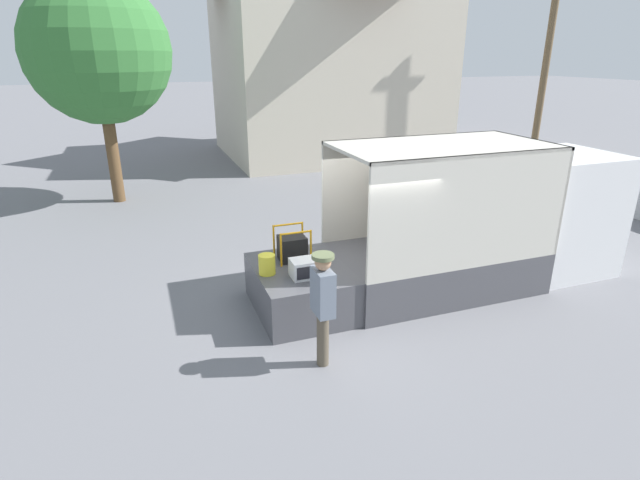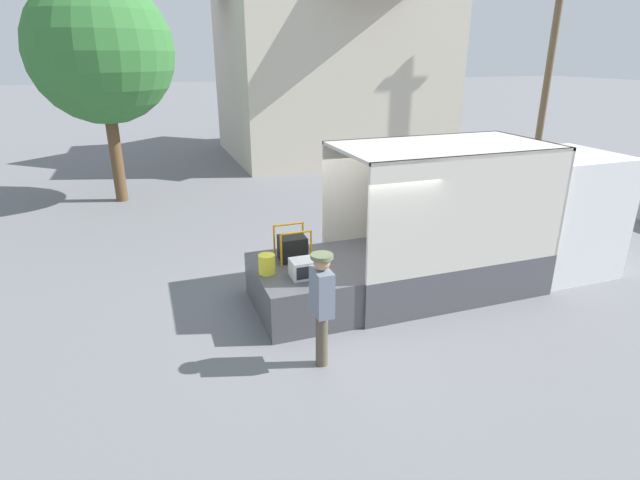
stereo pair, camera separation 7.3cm
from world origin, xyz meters
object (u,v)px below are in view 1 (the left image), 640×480
at_px(portable_generator, 293,247).
at_px(street_tree, 98,51).
at_px(box_truck, 502,230).
at_px(utility_pole, 549,44).
at_px(orange_bucket, 267,264).
at_px(worker_person, 323,298).
at_px(microwave, 305,268).

distance_m(portable_generator, street_tree, 9.54).
height_order(box_truck, utility_pole, utility_pole).
bearing_deg(box_truck, utility_pole, 45.07).
height_order(box_truck, street_tree, street_tree).
height_order(orange_bucket, worker_person, worker_person).
bearing_deg(orange_bucket, microwave, -31.73).
distance_m(worker_person, utility_pole, 17.30).
xyz_separation_m(box_truck, microwave, (-4.36, -0.40, -0.03)).
height_order(portable_generator, street_tree, street_tree).
bearing_deg(box_truck, microwave, -174.73).
bearing_deg(portable_generator, street_tree, 110.83).
height_order(microwave, orange_bucket, orange_bucket).
distance_m(portable_generator, worker_person, 2.17).
relative_size(box_truck, worker_person, 3.30).
distance_m(orange_bucket, utility_pole, 16.67).
relative_size(microwave, portable_generator, 0.76).
xyz_separation_m(worker_person, street_tree, (-2.95, 10.49, 3.33)).
distance_m(microwave, portable_generator, 0.81).
xyz_separation_m(portable_generator, orange_bucket, (-0.61, -0.46, -0.06)).
bearing_deg(street_tree, microwave, -71.12).
xyz_separation_m(orange_bucket, street_tree, (-2.56, 8.80, 3.43)).
distance_m(microwave, worker_person, 1.37).
relative_size(portable_generator, worker_person, 0.35).
xyz_separation_m(worker_person, utility_pole, (13.27, 10.50, 3.62)).
xyz_separation_m(box_truck, orange_bucket, (-4.93, -0.05, -0.01)).
distance_m(microwave, street_tree, 10.26).
bearing_deg(box_truck, worker_person, -158.89).
bearing_deg(orange_bucket, street_tree, 106.25).
distance_m(worker_person, street_tree, 11.40).
xyz_separation_m(utility_pole, street_tree, (-16.22, -0.01, -0.29)).
bearing_deg(utility_pole, worker_person, -141.64).
height_order(box_truck, worker_person, box_truck).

